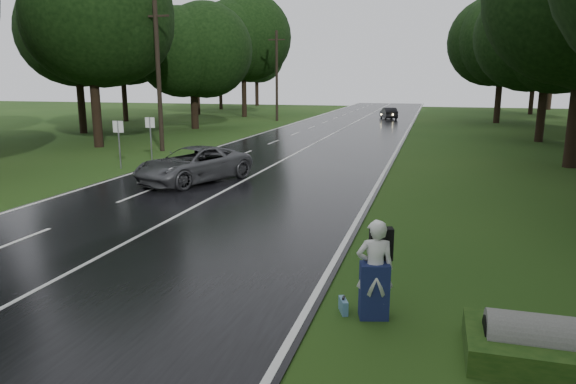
% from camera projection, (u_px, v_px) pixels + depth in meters
% --- Properties ---
extents(ground, '(160.00, 160.00, 0.00)m').
position_uv_depth(ground, '(60.00, 279.00, 11.72)').
color(ground, '#244113').
rests_on(ground, ground).
extents(road, '(12.00, 140.00, 0.04)m').
position_uv_depth(road, '(292.00, 156.00, 30.52)').
color(road, black).
rests_on(road, ground).
extents(lane_center, '(0.12, 140.00, 0.01)m').
position_uv_depth(lane_center, '(292.00, 155.00, 30.52)').
color(lane_center, silver).
rests_on(lane_center, road).
extents(grey_car, '(4.42, 6.00, 1.51)m').
position_uv_depth(grey_car, '(193.00, 165.00, 22.57)').
color(grey_car, '#424447').
rests_on(grey_car, road).
extents(far_car, '(2.40, 4.11, 1.28)m').
position_uv_depth(far_car, '(389.00, 113.00, 58.46)').
color(far_car, black).
rests_on(far_car, road).
extents(hitchhiker, '(0.80, 0.75, 1.94)m').
position_uv_depth(hitchhiker, '(375.00, 273.00, 9.68)').
color(hitchhiker, silver).
rests_on(hitchhiker, ground).
extents(suitcase, '(0.25, 0.41, 0.28)m').
position_uv_depth(suitcase, '(343.00, 306.00, 10.03)').
color(suitcase, teal).
rests_on(suitcase, ground).
extents(culvert, '(1.60, 0.80, 0.80)m').
position_uv_depth(culvert, '(535.00, 361.00, 8.32)').
color(culvert, slate).
rests_on(culvert, ground).
extents(utility_pole_mid, '(1.80, 0.28, 9.06)m').
position_uv_depth(utility_pole_mid, '(162.00, 151.00, 32.72)').
color(utility_pole_mid, black).
rests_on(utility_pole_mid, ground).
extents(utility_pole_far, '(1.80, 0.28, 9.46)m').
position_uv_depth(utility_pole_far, '(277.00, 121.00, 56.21)').
color(utility_pole_far, black).
rests_on(utility_pole_far, ground).
extents(road_sign_a, '(0.58, 0.10, 2.42)m').
position_uv_depth(road_sign_a, '(121.00, 169.00, 26.22)').
color(road_sign_a, white).
rests_on(road_sign_a, ground).
extents(road_sign_b, '(0.57, 0.10, 2.38)m').
position_uv_depth(road_sign_b, '(152.00, 160.00, 29.08)').
color(road_sign_b, white).
rests_on(road_sign_b, ground).
extents(tree_left_d, '(9.74, 9.74, 15.22)m').
position_uv_depth(tree_left_d, '(99.00, 147.00, 34.60)').
color(tree_left_d, black).
rests_on(tree_left_d, ground).
extents(tree_left_e, '(7.36, 7.36, 11.50)m').
position_uv_depth(tree_left_e, '(195.00, 129.00, 47.44)').
color(tree_left_e, black).
rests_on(tree_left_e, ground).
extents(tree_left_f, '(10.39, 10.39, 16.24)m').
position_uv_depth(tree_left_f, '(245.00, 117.00, 62.39)').
color(tree_left_f, black).
rests_on(tree_left_f, ground).
extents(tree_right_d, '(9.88, 9.88, 15.44)m').
position_uv_depth(tree_right_d, '(569.00, 167.00, 26.65)').
color(tree_right_d, black).
rests_on(tree_right_d, ground).
extents(tree_right_e, '(8.64, 8.64, 13.49)m').
position_uv_depth(tree_right_e, '(538.00, 142.00, 37.55)').
color(tree_right_e, black).
rests_on(tree_right_e, ground).
extents(tree_right_f, '(9.26, 9.26, 14.47)m').
position_uv_depth(tree_right_f, '(496.00, 123.00, 53.69)').
color(tree_right_f, black).
rests_on(tree_right_f, ground).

